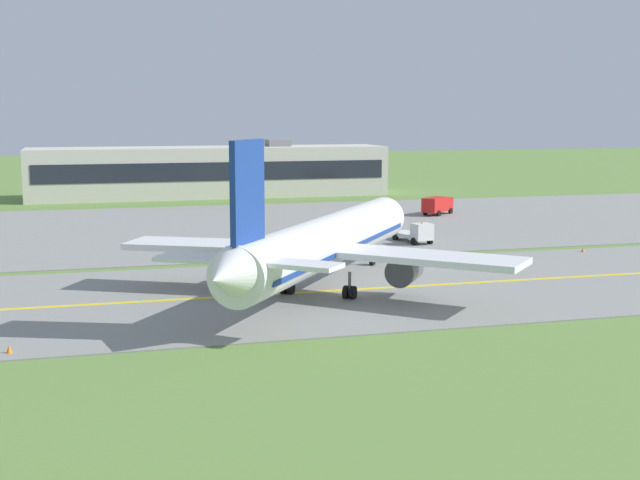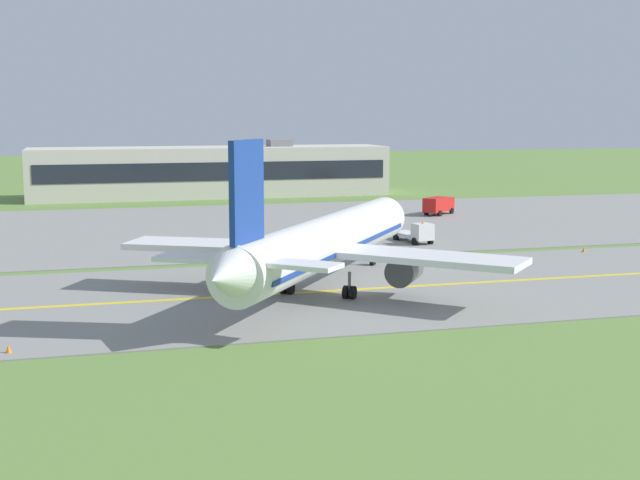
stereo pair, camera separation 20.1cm
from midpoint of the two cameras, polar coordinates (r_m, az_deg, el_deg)
The scene contains 10 objects.
ground_plane at distance 70.62m, azimuth 1.61°, elevation -3.39°, with size 500.00×500.00×0.00m, color olive.
taxiway_strip at distance 70.61m, azimuth 1.62°, elevation -3.35°, with size 240.00×28.00×0.10m, color gray.
apron_pad at distance 113.18m, azimuth 0.20°, elevation 1.07°, with size 140.00×52.00×0.10m, color gray.
taxiway_centreline at distance 70.60m, azimuth 1.62°, elevation -3.31°, with size 220.00×0.60×0.01m, color yellow.
airplane_lead at distance 69.04m, azimuth 0.39°, elevation -0.18°, with size 28.85×34.21×12.70m.
service_truck_baggage at distance 124.20m, azimuth 7.85°, elevation 2.32°, with size 5.92×5.42×2.60m.
service_truck_fuel at distance 96.65m, azimuth 6.45°, elevation 0.44°, with size 3.05×6.63×2.59m.
terminal_building at distance 152.63m, azimuth -7.13°, elevation 4.48°, with size 61.33×13.06×9.77m.
traffic_cone_near_edge at distance 55.63m, azimuth -19.68°, elevation -6.79°, with size 0.44×0.44×0.60m, color orange.
traffic_cone_mid_edge at distance 94.00m, azimuth 17.00°, elevation -0.63°, with size 0.44×0.44×0.60m, color orange.
Camera 2 is at (-20.30, -66.11, 14.33)m, focal length 48.71 mm.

